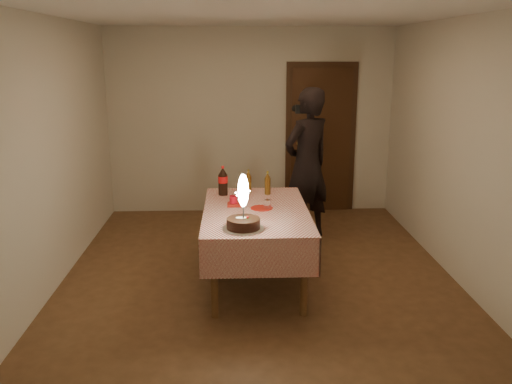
{
  "coord_description": "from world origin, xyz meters",
  "views": [
    {
      "loc": [
        -0.25,
        -5.4,
        2.26
      ],
      "look_at": [
        -0.03,
        -0.36,
        0.95
      ],
      "focal_mm": 38.0,
      "sensor_mm": 36.0,
      "label": 1
    }
  ],
  "objects_px": {
    "dining_table": "(256,219)",
    "amber_bottle_right": "(268,184)",
    "cola_bottle": "(223,181)",
    "photographer": "(307,164)",
    "amber_bottle_left": "(248,182)",
    "red_plate": "(262,208)",
    "red_cup": "(234,200)",
    "birthday_cake": "(243,216)",
    "clear_cup": "(267,204)"
  },
  "relations": [
    {
      "from": "dining_table",
      "to": "photographer",
      "type": "xyz_separation_m",
      "value": [
        0.68,
        1.33,
        0.27
      ]
    },
    {
      "from": "birthday_cake",
      "to": "red_plate",
      "type": "height_order",
      "value": "birthday_cake"
    },
    {
      "from": "dining_table",
      "to": "red_plate",
      "type": "relative_size",
      "value": 7.82
    },
    {
      "from": "red_plate",
      "to": "photographer",
      "type": "distance_m",
      "value": 1.45
    },
    {
      "from": "red_plate",
      "to": "amber_bottle_right",
      "type": "height_order",
      "value": "amber_bottle_right"
    },
    {
      "from": "amber_bottle_left",
      "to": "amber_bottle_right",
      "type": "height_order",
      "value": "same"
    },
    {
      "from": "dining_table",
      "to": "amber_bottle_left",
      "type": "relative_size",
      "value": 6.75
    },
    {
      "from": "birthday_cake",
      "to": "clear_cup",
      "type": "bearing_deg",
      "value": 68.12
    },
    {
      "from": "red_cup",
      "to": "amber_bottle_right",
      "type": "height_order",
      "value": "amber_bottle_right"
    },
    {
      "from": "cola_bottle",
      "to": "amber_bottle_left",
      "type": "xyz_separation_m",
      "value": [
        0.28,
        0.09,
        -0.03
      ]
    },
    {
      "from": "clear_cup",
      "to": "amber_bottle_right",
      "type": "relative_size",
      "value": 0.35
    },
    {
      "from": "dining_table",
      "to": "clear_cup",
      "type": "height_order",
      "value": "clear_cup"
    },
    {
      "from": "dining_table",
      "to": "amber_bottle_left",
      "type": "distance_m",
      "value": 0.7
    },
    {
      "from": "clear_cup",
      "to": "amber_bottle_right",
      "type": "height_order",
      "value": "amber_bottle_right"
    },
    {
      "from": "clear_cup",
      "to": "birthday_cake",
      "type": "bearing_deg",
      "value": -111.88
    },
    {
      "from": "red_cup",
      "to": "amber_bottle_right",
      "type": "bearing_deg",
      "value": 48.51
    },
    {
      "from": "amber_bottle_left",
      "to": "clear_cup",
      "type": "bearing_deg",
      "value": -75.46
    },
    {
      "from": "amber_bottle_right",
      "to": "photographer",
      "type": "xyz_separation_m",
      "value": [
        0.53,
        0.75,
        0.05
      ]
    },
    {
      "from": "birthday_cake",
      "to": "red_cup",
      "type": "xyz_separation_m",
      "value": [
        -0.08,
        0.75,
        -0.06
      ]
    },
    {
      "from": "dining_table",
      "to": "birthday_cake",
      "type": "distance_m",
      "value": 0.65
    },
    {
      "from": "red_cup",
      "to": "clear_cup",
      "type": "distance_m",
      "value": 0.36
    },
    {
      "from": "dining_table",
      "to": "clear_cup",
      "type": "relative_size",
      "value": 19.11
    },
    {
      "from": "red_cup",
      "to": "cola_bottle",
      "type": "relative_size",
      "value": 0.31
    },
    {
      "from": "amber_bottle_right",
      "to": "photographer",
      "type": "distance_m",
      "value": 0.92
    },
    {
      "from": "dining_table",
      "to": "amber_bottle_right",
      "type": "xyz_separation_m",
      "value": [
        0.15,
        0.57,
        0.22
      ]
    },
    {
      "from": "cola_bottle",
      "to": "photographer",
      "type": "bearing_deg",
      "value": 36.86
    },
    {
      "from": "photographer",
      "to": "clear_cup",
      "type": "bearing_deg",
      "value": -113.33
    },
    {
      "from": "red_plate",
      "to": "clear_cup",
      "type": "relative_size",
      "value": 2.44
    },
    {
      "from": "photographer",
      "to": "amber_bottle_right",
      "type": "bearing_deg",
      "value": -124.9
    },
    {
      "from": "amber_bottle_left",
      "to": "cola_bottle",
      "type": "bearing_deg",
      "value": -161.2
    },
    {
      "from": "red_cup",
      "to": "amber_bottle_left",
      "type": "relative_size",
      "value": 0.39
    },
    {
      "from": "cola_bottle",
      "to": "amber_bottle_left",
      "type": "distance_m",
      "value": 0.29
    },
    {
      "from": "dining_table",
      "to": "red_cup",
      "type": "xyz_separation_m",
      "value": [
        -0.22,
        0.15,
        0.15
      ]
    },
    {
      "from": "cola_bottle",
      "to": "amber_bottle_left",
      "type": "height_order",
      "value": "cola_bottle"
    },
    {
      "from": "red_plate",
      "to": "amber_bottle_left",
      "type": "xyz_separation_m",
      "value": [
        -0.11,
        0.64,
        0.11
      ]
    },
    {
      "from": "birthday_cake",
      "to": "clear_cup",
      "type": "distance_m",
      "value": 0.67
    },
    {
      "from": "birthday_cake",
      "to": "dining_table",
      "type": "bearing_deg",
      "value": 77.45
    },
    {
      "from": "birthday_cake",
      "to": "cola_bottle",
      "type": "bearing_deg",
      "value": 99.55
    },
    {
      "from": "red_plate",
      "to": "cola_bottle",
      "type": "height_order",
      "value": "cola_bottle"
    },
    {
      "from": "amber_bottle_right",
      "to": "photographer",
      "type": "relative_size",
      "value": 0.14
    },
    {
      "from": "clear_cup",
      "to": "amber_bottle_left",
      "type": "relative_size",
      "value": 0.35
    },
    {
      "from": "red_cup",
      "to": "photographer",
      "type": "relative_size",
      "value": 0.05
    },
    {
      "from": "clear_cup",
      "to": "amber_bottle_right",
      "type": "bearing_deg",
      "value": 86.2
    },
    {
      "from": "photographer",
      "to": "red_cup",
      "type": "bearing_deg",
      "value": -127.38
    },
    {
      "from": "red_plate",
      "to": "amber_bottle_right",
      "type": "distance_m",
      "value": 0.56
    },
    {
      "from": "dining_table",
      "to": "birthday_cake",
      "type": "height_order",
      "value": "birthday_cake"
    },
    {
      "from": "dining_table",
      "to": "amber_bottle_right",
      "type": "bearing_deg",
      "value": 75.14
    },
    {
      "from": "amber_bottle_right",
      "to": "photographer",
      "type": "height_order",
      "value": "photographer"
    },
    {
      "from": "amber_bottle_left",
      "to": "photographer",
      "type": "relative_size",
      "value": 0.14
    },
    {
      "from": "amber_bottle_right",
      "to": "clear_cup",
      "type": "bearing_deg",
      "value": -93.8
    }
  ]
}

